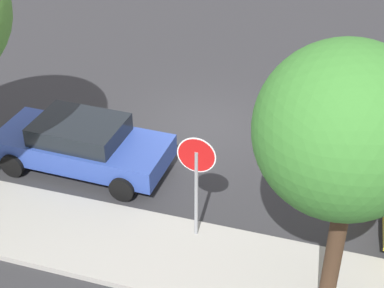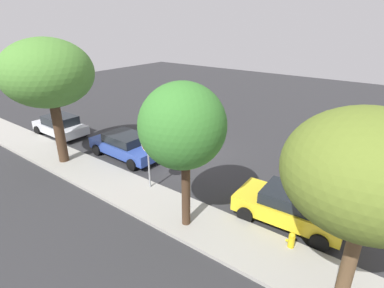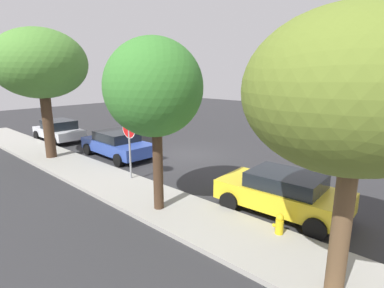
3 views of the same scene
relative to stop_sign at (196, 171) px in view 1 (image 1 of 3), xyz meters
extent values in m
plane|color=#2D2D30|center=(1.19, -4.59, -1.85)|extent=(60.00, 60.00, 0.00)
cube|color=#9E9B93|center=(1.19, 0.76, -1.78)|extent=(32.00, 2.34, 0.14)
cylinder|color=gray|center=(0.00, 0.00, -0.69)|extent=(0.08, 0.08, 2.33)
cylinder|color=white|center=(0.00, 0.00, 0.40)|extent=(0.83, 0.02, 0.83)
cylinder|color=red|center=(0.00, 0.00, 0.40)|extent=(0.78, 0.03, 0.78)
cube|color=#2D479E|center=(3.61, -1.78, -1.25)|extent=(4.56, 1.99, 0.59)
cube|color=black|center=(3.64, -1.78, -0.71)|extent=(2.27, 1.70, 0.48)
cylinder|color=black|center=(5.17, -0.89, -1.53)|extent=(0.65, 0.24, 0.64)
cylinder|color=black|center=(5.11, -2.75, -1.53)|extent=(0.65, 0.24, 0.64)
cylinder|color=black|center=(2.11, -0.80, -1.53)|extent=(0.65, 0.24, 0.64)
cylinder|color=black|center=(2.05, -2.67, -1.53)|extent=(0.65, 0.24, 0.64)
cylinder|color=#422D1E|center=(-2.99, 1.09, -0.42)|extent=(0.32, 0.32, 2.86)
ellipsoid|color=#387A2D|center=(-2.80, 1.02, 2.13)|extent=(3.01, 3.01, 3.00)
camera|label=1|loc=(-2.84, 9.46, 7.16)|focal=55.00mm
camera|label=2|loc=(-8.82, 8.41, 5.41)|focal=28.00mm
camera|label=3|loc=(-9.84, 7.00, 2.55)|focal=28.00mm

